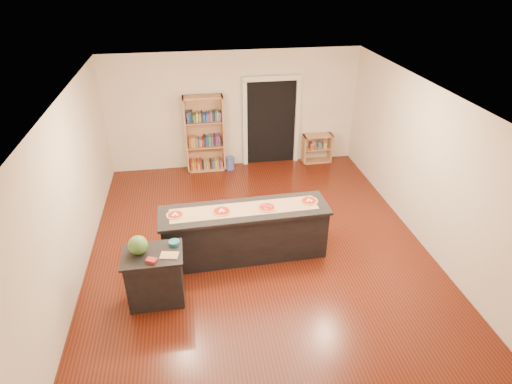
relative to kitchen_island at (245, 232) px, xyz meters
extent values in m
cube|color=#EFE4C9|center=(0.27, 0.26, 0.92)|extent=(6.00, 7.00, 2.80)
cube|color=#511C0E|center=(0.27, 0.26, -0.47)|extent=(6.00, 7.00, 0.01)
cube|color=white|center=(0.27, 0.26, 2.32)|extent=(6.00, 7.00, 0.01)
cube|color=black|center=(1.17, 3.74, 0.57)|extent=(1.20, 0.02, 2.10)
cube|color=silver|center=(0.52, 3.70, 0.57)|extent=(0.10, 0.08, 2.10)
cube|color=silver|center=(1.82, 3.70, 0.57)|extent=(0.10, 0.08, 2.10)
cube|color=silver|center=(1.17, 3.70, 1.67)|extent=(1.40, 0.08, 0.12)
cube|color=black|center=(0.00, 0.00, -0.03)|extent=(2.78, 0.70, 0.89)
cube|color=black|center=(0.00, 0.00, 0.44)|extent=(2.86, 0.78, 0.05)
cube|color=black|center=(-1.48, -0.89, -0.06)|extent=(0.81, 0.57, 0.84)
cube|color=black|center=(-1.48, -0.89, 0.38)|extent=(0.88, 0.65, 0.04)
cube|color=tan|center=(-0.47, 3.54, 0.45)|extent=(0.92, 0.33, 1.85)
cube|color=tan|center=(2.33, 3.55, -0.11)|extent=(0.73, 0.31, 0.73)
cylinder|color=#4858A2|center=(0.10, 3.46, -0.32)|extent=(0.22, 0.22, 0.32)
cube|color=#A48755|center=(0.00, 0.01, 0.47)|extent=(2.50, 0.52, 0.00)
sphere|color=#144214|center=(-1.67, -0.84, 0.54)|extent=(0.28, 0.28, 0.28)
cube|color=tan|center=(-1.23, -0.98, 0.41)|extent=(0.29, 0.22, 0.02)
cube|color=maroon|center=(-1.48, -1.08, 0.42)|extent=(0.17, 0.15, 0.05)
cylinder|color=#195966|center=(-1.16, -0.72, 0.43)|extent=(0.16, 0.16, 0.06)
cylinder|color=tan|center=(-1.14, -0.01, 0.48)|extent=(0.31, 0.31, 0.02)
cylinder|color=#A5190C|center=(-1.14, -0.01, 0.49)|extent=(0.25, 0.25, 0.00)
cylinder|color=tan|center=(-0.38, -0.01, 0.48)|extent=(0.33, 0.33, 0.02)
cylinder|color=#A5190C|center=(-0.38, -0.01, 0.49)|extent=(0.27, 0.27, 0.00)
cylinder|color=tan|center=(0.38, -0.02, 0.48)|extent=(0.32, 0.32, 0.02)
cylinder|color=#A5190C|center=(0.38, -0.02, 0.49)|extent=(0.26, 0.26, 0.00)
cylinder|color=tan|center=(1.14, 0.08, 0.48)|extent=(0.29, 0.29, 0.02)
cylinder|color=#A5190C|center=(1.14, 0.08, 0.49)|extent=(0.23, 0.23, 0.00)
camera|label=1|loc=(-0.77, -6.05, 4.24)|focal=30.00mm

